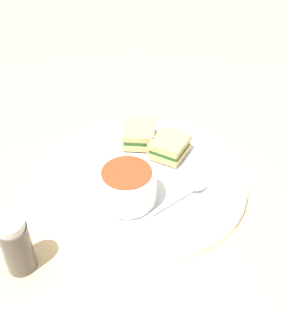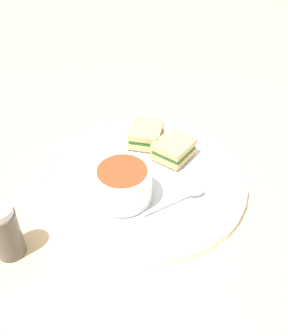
{
  "view_description": "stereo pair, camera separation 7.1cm",
  "coord_description": "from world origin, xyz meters",
  "px_view_note": "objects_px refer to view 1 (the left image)",
  "views": [
    {
      "loc": [
        -0.27,
        -0.47,
        0.5
      ],
      "look_at": [
        0.0,
        0.0,
        0.04
      ],
      "focal_mm": 42.0,
      "sensor_mm": 36.0,
      "label": 1
    },
    {
      "loc": [
        -0.2,
        -0.5,
        0.5
      ],
      "look_at": [
        0.0,
        0.0,
        0.04
      ],
      "focal_mm": 42.0,
      "sensor_mm": 36.0,
      "label": 2
    }
  ],
  "objects_px": {
    "sandwich_half_near": "(170,146)",
    "salt_shaker": "(16,246)",
    "spoon": "(194,188)",
    "soup_bowl": "(127,185)",
    "sandwich_half_far": "(139,135)"
  },
  "relations": [
    {
      "from": "salt_shaker",
      "to": "sandwich_half_far",
      "type": "bearing_deg",
      "value": 28.79
    },
    {
      "from": "salt_shaker",
      "to": "sandwich_half_near",
      "type": "bearing_deg",
      "value": 16.79
    },
    {
      "from": "sandwich_half_far",
      "to": "salt_shaker",
      "type": "relative_size",
      "value": 0.96
    },
    {
      "from": "sandwich_half_near",
      "to": "soup_bowl",
      "type": "bearing_deg",
      "value": -152.12
    },
    {
      "from": "sandwich_half_near",
      "to": "salt_shaker",
      "type": "relative_size",
      "value": 0.96
    },
    {
      "from": "sandwich_half_near",
      "to": "spoon",
      "type": "bearing_deg",
      "value": -99.29
    },
    {
      "from": "spoon",
      "to": "sandwich_half_near",
      "type": "distance_m",
      "value": 0.11
    },
    {
      "from": "soup_bowl",
      "to": "sandwich_half_far",
      "type": "distance_m",
      "value": 0.16
    },
    {
      "from": "sandwich_half_near",
      "to": "salt_shaker",
      "type": "distance_m",
      "value": 0.34
    },
    {
      "from": "spoon",
      "to": "salt_shaker",
      "type": "distance_m",
      "value": 0.31
    },
    {
      "from": "sandwich_half_near",
      "to": "sandwich_half_far",
      "type": "xyz_separation_m",
      "value": [
        -0.03,
        0.06,
        0.0
      ]
    },
    {
      "from": "soup_bowl",
      "to": "spoon",
      "type": "bearing_deg",
      "value": -19.94
    },
    {
      "from": "spoon",
      "to": "sandwich_half_near",
      "type": "xyz_separation_m",
      "value": [
        0.02,
        0.11,
        0.01
      ]
    },
    {
      "from": "spoon",
      "to": "sandwich_half_near",
      "type": "relative_size",
      "value": 1.36
    },
    {
      "from": "sandwich_half_far",
      "to": "spoon",
      "type": "bearing_deg",
      "value": -85.42
    }
  ]
}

